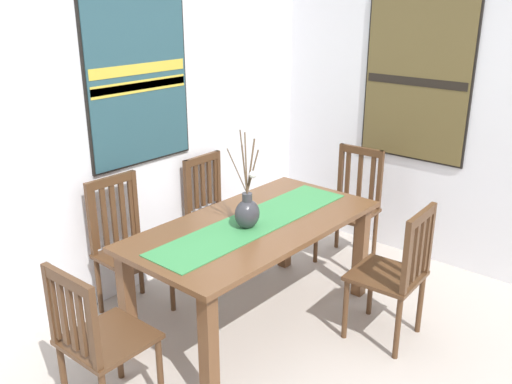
% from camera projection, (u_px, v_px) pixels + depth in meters
% --- Properties ---
extents(ground_plane, '(6.40, 6.40, 0.03)m').
position_uv_depth(ground_plane, '(342.00, 378.00, 3.31)').
color(ground_plane, '#B2A89E').
extents(wall_back, '(6.40, 0.12, 2.70)m').
position_uv_depth(wall_back, '(131.00, 110.00, 3.98)').
color(wall_back, silver).
rests_on(wall_back, ground_plane).
extents(wall_side, '(0.12, 6.40, 2.70)m').
position_uv_depth(wall_side, '(486.00, 105.00, 4.16)').
color(wall_side, silver).
rests_on(wall_side, ground_plane).
extents(dining_table, '(1.73, 0.87, 0.74)m').
position_uv_depth(dining_table, '(255.00, 238.00, 3.65)').
color(dining_table, brown).
rests_on(dining_table, ground_plane).
extents(table_runner, '(1.59, 0.36, 0.01)m').
position_uv_depth(table_runner, '(255.00, 222.00, 3.61)').
color(table_runner, '#388447').
rests_on(table_runner, dining_table).
extents(centerpiece_vase, '(0.20, 0.15, 0.64)m').
position_uv_depth(centerpiece_vase, '(247.00, 211.00, 3.49)').
color(centerpiece_vase, '#333338').
rests_on(centerpiece_vase, dining_table).
extents(chair_0, '(0.44, 0.44, 0.93)m').
position_uv_depth(chair_0, '(395.00, 272.00, 3.51)').
color(chair_0, '#4C301C').
rests_on(chair_0, ground_plane).
extents(chair_1, '(0.43, 0.43, 0.97)m').
position_uv_depth(chair_1, '(127.00, 245.00, 3.85)').
color(chair_1, '#4C301C').
rests_on(chair_1, ground_plane).
extents(chair_2, '(0.43, 0.43, 0.90)m').
position_uv_depth(chair_2, '(98.00, 338.00, 2.85)').
color(chair_2, '#4C301C').
rests_on(chair_2, ground_plane).
extents(chair_3, '(0.44, 0.44, 0.95)m').
position_uv_depth(chair_3, '(351.00, 205.00, 4.61)').
color(chair_3, '#4C301C').
rests_on(chair_3, ground_plane).
extents(chair_4, '(0.43, 0.43, 0.91)m').
position_uv_depth(chair_4, '(215.00, 209.00, 4.52)').
color(chair_4, '#4C301C').
rests_on(chair_4, ground_plane).
extents(painting_on_back_wall, '(0.87, 0.05, 1.22)m').
position_uv_depth(painting_on_back_wall, '(138.00, 79.00, 3.88)').
color(painting_on_back_wall, black).
extents(painting_on_side_wall, '(0.05, 0.90, 1.28)m').
position_uv_depth(painting_on_side_wall, '(417.00, 80.00, 4.40)').
color(painting_on_side_wall, black).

